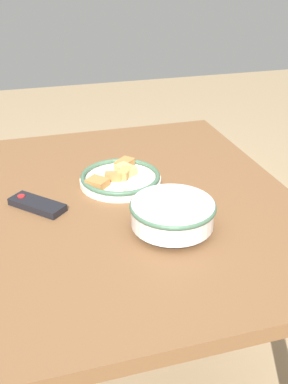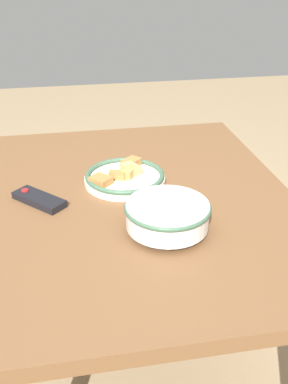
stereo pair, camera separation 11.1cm
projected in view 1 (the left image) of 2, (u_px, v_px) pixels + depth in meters
ground_plane at (135, 369)px, 1.65m from camera, size 8.00×8.00×0.00m
dining_table at (133, 223)px, 1.35m from camera, size 1.14×0.93×0.73m
noodle_bowl at (172, 214)px, 1.14m from camera, size 0.22×0.22×0.08m
food_plate at (120, 178)px, 1.38m from camera, size 0.25×0.25×0.04m
tv_remote at (37, 205)px, 1.25m from camera, size 0.16×0.16×0.02m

